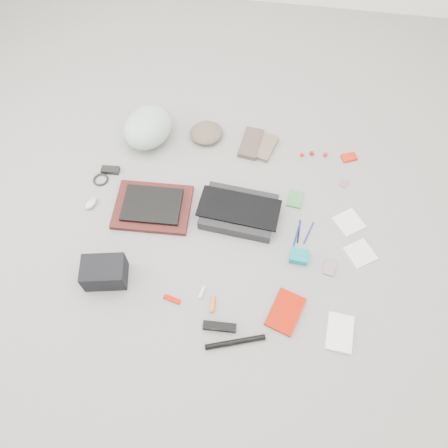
# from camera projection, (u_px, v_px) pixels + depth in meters

# --- Properties ---
(ground_plane) EXTENTS (4.00, 4.00, 0.00)m
(ground_plane) POSITION_uv_depth(u_px,v_px,m) (224.00, 229.00, 2.33)
(ground_plane) COLOR gray
(messenger_bag) EXTENTS (0.41, 0.31, 0.06)m
(messenger_bag) POSITION_uv_depth(u_px,v_px,m) (239.00, 212.00, 2.34)
(messenger_bag) COLOR #242327
(messenger_bag) RESTS_ON ground_plane
(bag_flap) EXTENTS (0.45, 0.23, 0.01)m
(bag_flap) POSITION_uv_depth(u_px,v_px,m) (239.00, 208.00, 2.31)
(bag_flap) COLOR black
(bag_flap) RESTS_ON messenger_bag
(laptop_sleeve) EXTENTS (0.43, 0.33, 0.03)m
(laptop_sleeve) POSITION_uv_depth(u_px,v_px,m) (153.00, 207.00, 2.38)
(laptop_sleeve) COLOR #4A1918
(laptop_sleeve) RESTS_ON ground_plane
(laptop) EXTENTS (0.32, 0.24, 0.02)m
(laptop) POSITION_uv_depth(u_px,v_px,m) (152.00, 205.00, 2.36)
(laptop) COLOR black
(laptop) RESTS_ON laptop_sleeve
(bike_helmet) EXTENTS (0.36, 0.40, 0.20)m
(bike_helmet) POSITION_uv_depth(u_px,v_px,m) (148.00, 127.00, 2.55)
(bike_helmet) COLOR #AFC7C5
(bike_helmet) RESTS_ON ground_plane
(beanie) EXTENTS (0.25, 0.25, 0.07)m
(beanie) POSITION_uv_depth(u_px,v_px,m) (206.00, 133.00, 2.62)
(beanie) COLOR brown
(beanie) RESTS_ON ground_plane
(mitten_left) EXTENTS (0.14, 0.23, 0.03)m
(mitten_left) POSITION_uv_depth(u_px,v_px,m) (251.00, 143.00, 2.60)
(mitten_left) COLOR brown
(mitten_left) RESTS_ON ground_plane
(mitten_right) EXTENTS (0.15, 0.21, 0.03)m
(mitten_right) POSITION_uv_depth(u_px,v_px,m) (265.00, 147.00, 2.59)
(mitten_right) COLOR #7A6556
(mitten_right) RESTS_ON ground_plane
(power_brick) EXTENTS (0.11, 0.05, 0.03)m
(power_brick) POSITION_uv_depth(u_px,v_px,m) (110.00, 170.00, 2.50)
(power_brick) COLOR black
(power_brick) RESTS_ON ground_plane
(cable_coil) EXTENTS (0.11, 0.11, 0.01)m
(cable_coil) POSITION_uv_depth(u_px,v_px,m) (101.00, 180.00, 2.48)
(cable_coil) COLOR black
(cable_coil) RESTS_ON ground_plane
(mouse) EXTENTS (0.08, 0.10, 0.03)m
(mouse) POSITION_uv_depth(u_px,v_px,m) (91.00, 203.00, 2.39)
(mouse) COLOR #B9B9C0
(mouse) RESTS_ON ground_plane
(camera_bag) EXTENTS (0.23, 0.18, 0.13)m
(camera_bag) POSITION_uv_depth(u_px,v_px,m) (104.00, 272.00, 2.13)
(camera_bag) COLOR black
(camera_bag) RESTS_ON ground_plane
(multitool) EXTENTS (0.09, 0.04, 0.01)m
(multitool) POSITION_uv_depth(u_px,v_px,m) (172.00, 299.00, 2.12)
(multitool) COLOR #C30500
(multitool) RESTS_ON ground_plane
(toiletry_tube_white) EXTENTS (0.03, 0.06, 0.02)m
(toiletry_tube_white) POSITION_uv_depth(u_px,v_px,m) (202.00, 293.00, 2.14)
(toiletry_tube_white) COLOR silver
(toiletry_tube_white) RESTS_ON ground_plane
(toiletry_tube_orange) EXTENTS (0.02, 0.08, 0.02)m
(toiletry_tube_orange) POSITION_uv_depth(u_px,v_px,m) (213.00, 305.00, 2.11)
(toiletry_tube_orange) COLOR orange
(toiletry_tube_orange) RESTS_ON ground_plane
(u_lock) EXTENTS (0.16, 0.05, 0.03)m
(u_lock) POSITION_uv_depth(u_px,v_px,m) (220.00, 327.00, 2.05)
(u_lock) COLOR black
(u_lock) RESTS_ON ground_plane
(bike_pump) EXTENTS (0.28, 0.11, 0.03)m
(bike_pump) POSITION_uv_depth(u_px,v_px,m) (235.00, 342.00, 2.01)
(bike_pump) COLOR black
(bike_pump) RESTS_ON ground_plane
(book_red) EXTENTS (0.19, 0.24, 0.02)m
(book_red) POSITION_uv_depth(u_px,v_px,m) (285.00, 312.00, 2.09)
(book_red) COLOR red
(book_red) RESTS_ON ground_plane
(book_white) EXTENTS (0.13, 0.19, 0.02)m
(book_white) POSITION_uv_depth(u_px,v_px,m) (340.00, 333.00, 2.04)
(book_white) COLOR white
(book_white) RESTS_ON ground_plane
(notepad) EXTENTS (0.09, 0.11, 0.01)m
(notepad) POSITION_uv_depth(u_px,v_px,m) (295.00, 199.00, 2.41)
(notepad) COLOR #3C7F41
(notepad) RESTS_ON ground_plane
(pen_blue) EXTENTS (0.04, 0.16, 0.01)m
(pen_blue) POSITION_uv_depth(u_px,v_px,m) (297.00, 233.00, 2.31)
(pen_blue) COLOR #102096
(pen_blue) RESTS_ON ground_plane
(pen_black) EXTENTS (0.01, 0.14, 0.01)m
(pen_black) POSITION_uv_depth(u_px,v_px,m) (299.00, 231.00, 2.32)
(pen_black) COLOR black
(pen_black) RESTS_ON ground_plane
(pen_navy) EXTENTS (0.05, 0.14, 0.01)m
(pen_navy) POSITION_uv_depth(u_px,v_px,m) (309.00, 233.00, 2.31)
(pen_navy) COLOR navy
(pen_navy) RESTS_ON ground_plane
(accordion_wallet) EXTENTS (0.10, 0.08, 0.05)m
(accordion_wallet) POSITION_uv_depth(u_px,v_px,m) (299.00, 256.00, 2.22)
(accordion_wallet) COLOR #09919B
(accordion_wallet) RESTS_ON ground_plane
(card_deck) EXTENTS (0.07, 0.09, 0.01)m
(card_deck) POSITION_uv_depth(u_px,v_px,m) (329.00, 268.00, 2.21)
(card_deck) COLOR #A27F97
(card_deck) RESTS_ON ground_plane
(napkin_top) EXTENTS (0.19, 0.19, 0.01)m
(napkin_top) POSITION_uv_depth(u_px,v_px,m) (349.00, 222.00, 2.34)
(napkin_top) COLOR white
(napkin_top) RESTS_ON ground_plane
(napkin_bottom) EXTENTS (0.18, 0.18, 0.01)m
(napkin_bottom) POSITION_uv_depth(u_px,v_px,m) (360.00, 253.00, 2.25)
(napkin_bottom) COLOR silver
(napkin_bottom) RESTS_ON ground_plane
(lollipop_a) EXTENTS (0.02, 0.02, 0.02)m
(lollipop_a) POSITION_uv_depth(u_px,v_px,m) (302.00, 155.00, 2.56)
(lollipop_a) COLOR red
(lollipop_a) RESTS_ON ground_plane
(lollipop_b) EXTENTS (0.04, 0.04, 0.03)m
(lollipop_b) POSITION_uv_depth(u_px,v_px,m) (312.00, 153.00, 2.56)
(lollipop_b) COLOR #AB1508
(lollipop_b) RESTS_ON ground_plane
(lollipop_c) EXTENTS (0.03, 0.03, 0.03)m
(lollipop_c) POSITION_uv_depth(u_px,v_px,m) (325.00, 155.00, 2.56)
(lollipop_c) COLOR #A41C22
(lollipop_c) RESTS_ON ground_plane
(altoids_tin) EXTENTS (0.10, 0.08, 0.02)m
(altoids_tin) POSITION_uv_depth(u_px,v_px,m) (349.00, 157.00, 2.55)
(altoids_tin) COLOR red
(altoids_tin) RESTS_ON ground_plane
(stamp_sheet) EXTENTS (0.06, 0.07, 0.00)m
(stamp_sheet) POSITION_uv_depth(u_px,v_px,m) (344.00, 184.00, 2.47)
(stamp_sheet) COLOR gray
(stamp_sheet) RESTS_ON ground_plane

